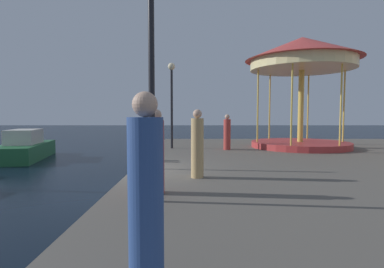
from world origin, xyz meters
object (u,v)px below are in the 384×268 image
at_px(person_near_carousel, 156,154).
at_px(person_by_the_water, 226,133).
at_px(person_far_corner, 145,200).
at_px(bollard_north, 152,156).
at_px(lamp_post_near_edge, 150,45).
at_px(bollard_south, 152,155).
at_px(motorboat_green, 23,148).
at_px(lamp_post_mid_promenade, 171,90).
at_px(person_mid_promenade, 197,146).
at_px(carousel, 301,65).

xyz_separation_m(person_near_carousel, person_by_the_water, (2.47, 8.04, -0.05)).
bearing_deg(person_far_corner, bollard_north, 96.95).
distance_m(bollard_north, person_near_carousel, 4.43).
distance_m(person_near_carousel, person_by_the_water, 8.41).
relative_size(lamp_post_near_edge, bollard_south, 11.18).
distance_m(motorboat_green, lamp_post_near_edge, 14.29).
xyz_separation_m(bollard_south, person_far_corner, (1.04, -8.30, 0.71)).
height_order(bollard_south, person_by_the_water, person_by_the_water).
relative_size(motorboat_green, person_near_carousel, 2.96).
distance_m(bollard_north, person_far_corner, 8.07).
relative_size(lamp_post_mid_promenade, person_mid_promenade, 2.31).
bearing_deg(bollard_north, lamp_post_mid_promenade, 84.86).
height_order(motorboat_green, person_mid_promenade, person_mid_promenade).
bearing_deg(person_near_carousel, person_far_corner, -84.76).
height_order(motorboat_green, person_by_the_water, person_by_the_water).
xyz_separation_m(lamp_post_mid_promenade, person_near_carousel, (0.25, -8.67, -2.07)).
height_order(motorboat_green, lamp_post_mid_promenade, lamp_post_mid_promenade).
relative_size(bollard_north, person_far_corner, 0.21).
xyz_separation_m(person_by_the_water, person_mid_promenade, (-1.56, -6.43, 0.07)).
xyz_separation_m(motorboat_green, person_mid_promenade, (9.56, -8.67, 1.05)).
height_order(person_far_corner, person_mid_promenade, person_far_corner).
relative_size(motorboat_green, person_by_the_water, 3.14).
relative_size(lamp_post_mid_promenade, person_far_corner, 2.22).
bearing_deg(person_by_the_water, bollard_south, -133.24).
height_order(bollard_north, bollard_south, same).
xyz_separation_m(carousel, lamp_post_near_edge, (-6.39, -9.67, -1.20)).
bearing_deg(person_mid_promenade, lamp_post_mid_promenade, 99.38).
bearing_deg(bollard_north, lamp_post_near_edge, -82.74).
bearing_deg(motorboat_green, person_mid_promenade, -42.21).
height_order(motorboat_green, bollard_south, motorboat_green).
relative_size(carousel, lamp_post_mid_promenade, 1.34).
xyz_separation_m(lamp_post_mid_promenade, person_far_corner, (0.58, -12.31, -2.02)).
distance_m(person_near_carousel, person_mid_promenade, 1.85).
bearing_deg(bollard_south, person_far_corner, -82.84).
bearing_deg(bollard_north, carousel, 33.79).
xyz_separation_m(lamp_post_near_edge, person_near_carousel, (0.01, 0.63, -2.19)).
xyz_separation_m(bollard_south, person_near_carousel, (0.71, -4.66, 0.66)).
distance_m(carousel, bollard_north, 9.37).
bearing_deg(person_far_corner, carousel, 64.50).
height_order(carousel, bollard_north, carousel).
xyz_separation_m(bollard_north, person_near_carousel, (0.64, -4.34, 0.66)).
bearing_deg(person_far_corner, person_mid_promenade, 83.68).
relative_size(person_far_corner, person_by_the_water, 1.12).
height_order(person_far_corner, person_by_the_water, person_far_corner).
bearing_deg(bollard_south, lamp_post_mid_promenade, 83.47).
bearing_deg(lamp_post_near_edge, person_mid_promenade, 67.61).
xyz_separation_m(motorboat_green, bollard_south, (7.94, -5.63, 0.38)).
bearing_deg(bollard_south, lamp_post_near_edge, -82.43).
relative_size(lamp_post_near_edge, person_far_corner, 2.32).
bearing_deg(motorboat_green, carousel, -4.75).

